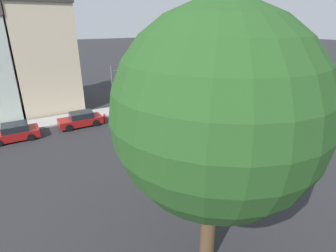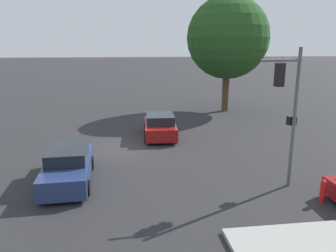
{
  "view_description": "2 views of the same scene",
  "coord_description": "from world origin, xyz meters",
  "px_view_note": "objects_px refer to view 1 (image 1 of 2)",
  "views": [
    {
      "loc": [
        -15.96,
        14.97,
        9.25
      ],
      "look_at": [
        0.59,
        4.77,
        1.55
      ],
      "focal_mm": 28.0,
      "sensor_mm": 36.0,
      "label": 1
    },
    {
      "loc": [
        18.46,
        0.3,
        5.79
      ],
      "look_at": [
        1.59,
        2.54,
        1.58
      ],
      "focal_mm": 35.0,
      "sensor_mm": 36.0,
      "label": 2
    }
  ],
  "objects_px": {
    "parked_car_0": "(81,119)",
    "street_tree": "(216,114)",
    "parked_car_1": "(14,132)",
    "traffic_signal": "(117,88)",
    "crossing_car_1": "(210,140)",
    "crossing_car_0": "(203,108)",
    "fire_hydrant": "(105,118)"
  },
  "relations": [
    {
      "from": "street_tree",
      "to": "parked_car_1",
      "type": "distance_m",
      "value": 19.71
    },
    {
      "from": "parked_car_1",
      "to": "street_tree",
      "type": "bearing_deg",
      "value": 110.3
    },
    {
      "from": "crossing_car_1",
      "to": "parked_car_1",
      "type": "distance_m",
      "value": 16.27
    },
    {
      "from": "parked_car_0",
      "to": "parked_car_1",
      "type": "xyz_separation_m",
      "value": [
        -0.26,
        5.57,
        -0.01
      ]
    },
    {
      "from": "traffic_signal",
      "to": "parked_car_1",
      "type": "relative_size",
      "value": 1.48
    },
    {
      "from": "crossing_car_1",
      "to": "fire_hydrant",
      "type": "relative_size",
      "value": 4.71
    },
    {
      "from": "traffic_signal",
      "to": "crossing_car_1",
      "type": "xyz_separation_m",
      "value": [
        -8.25,
        -4.2,
        -2.99
      ]
    },
    {
      "from": "crossing_car_0",
      "to": "parked_car_0",
      "type": "bearing_deg",
      "value": 71.16
    },
    {
      "from": "parked_car_0",
      "to": "parked_car_1",
      "type": "bearing_deg",
      "value": 3.48
    },
    {
      "from": "fire_hydrant",
      "to": "parked_car_1",
      "type": "bearing_deg",
      "value": 89.39
    },
    {
      "from": "crossing_car_1",
      "to": "parked_car_0",
      "type": "bearing_deg",
      "value": -141.21
    },
    {
      "from": "parked_car_0",
      "to": "fire_hydrant",
      "type": "relative_size",
      "value": 4.33
    },
    {
      "from": "street_tree",
      "to": "crossing_car_0",
      "type": "distance_m",
      "value": 19.35
    },
    {
      "from": "traffic_signal",
      "to": "parked_car_0",
      "type": "xyz_separation_m",
      "value": [
        1.98,
        3.09,
        -3.06
      ]
    },
    {
      "from": "crossing_car_0",
      "to": "crossing_car_1",
      "type": "distance_m",
      "value": 8.13
    },
    {
      "from": "fire_hydrant",
      "to": "traffic_signal",
      "type": "bearing_deg",
      "value": -151.66
    },
    {
      "from": "fire_hydrant",
      "to": "crossing_car_1",
      "type": "bearing_deg",
      "value": -152.78
    },
    {
      "from": "traffic_signal",
      "to": "crossing_car_1",
      "type": "bearing_deg",
      "value": 22.94
    },
    {
      "from": "traffic_signal",
      "to": "fire_hydrant",
      "type": "bearing_deg",
      "value": -155.71
    },
    {
      "from": "traffic_signal",
      "to": "parked_car_1",
      "type": "bearing_deg",
      "value": -105.26
    },
    {
      "from": "traffic_signal",
      "to": "street_tree",
      "type": "bearing_deg",
      "value": -13.11
    },
    {
      "from": "parked_car_0",
      "to": "crossing_car_0",
      "type": "bearing_deg",
      "value": 164.02
    },
    {
      "from": "parked_car_0",
      "to": "parked_car_1",
      "type": "relative_size",
      "value": 1.03
    },
    {
      "from": "parked_car_1",
      "to": "crossing_car_0",
      "type": "bearing_deg",
      "value": 170.68
    },
    {
      "from": "crossing_car_1",
      "to": "parked_car_1",
      "type": "relative_size",
      "value": 1.12
    },
    {
      "from": "parked_car_1",
      "to": "fire_hydrant",
      "type": "bearing_deg",
      "value": -179.16
    },
    {
      "from": "street_tree",
      "to": "crossing_car_0",
      "type": "height_order",
      "value": "street_tree"
    },
    {
      "from": "street_tree",
      "to": "parked_car_0",
      "type": "height_order",
      "value": "street_tree"
    },
    {
      "from": "street_tree",
      "to": "parked_car_1",
      "type": "bearing_deg",
      "value": 18.85
    },
    {
      "from": "crossing_car_1",
      "to": "parked_car_0",
      "type": "xyz_separation_m",
      "value": [
        10.23,
        7.29,
        -0.07
      ]
    },
    {
      "from": "crossing_car_0",
      "to": "parked_car_1",
      "type": "relative_size",
      "value": 1.22
    },
    {
      "from": "parked_car_0",
      "to": "street_tree",
      "type": "bearing_deg",
      "value": 92.4
    }
  ]
}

